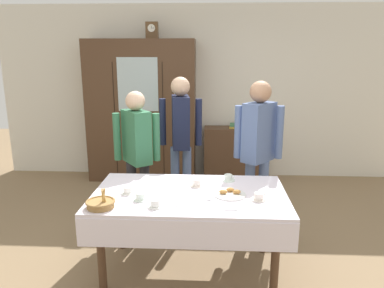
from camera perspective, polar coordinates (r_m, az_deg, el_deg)
The scene contains 21 objects.
ground_plane at distance 3.87m, azimuth -0.16°, elevation -17.07°, with size 12.00×12.00×0.00m, color #846B4C.
back_wall at distance 5.99m, azimuth 1.26°, elevation 7.88°, with size 6.40×0.10×2.70m, color silver.
dining_table at distance 3.35m, azimuth -0.40°, elevation -9.36°, with size 1.72×1.01×0.77m.
wall_cabinet at distance 5.83m, azimuth -7.75°, elevation 4.99°, with size 1.66×0.46×2.17m.
mantel_clock at distance 5.73m, azimuth -6.16°, elevation 16.98°, with size 0.18×0.11×0.24m.
bookshelf_low at distance 5.94m, azimuth 6.42°, elevation -1.45°, with size 0.93×0.35×0.83m.
book_stack at distance 5.83m, azimuth 6.54°, elevation 2.79°, with size 0.17×0.23×0.06m.
tea_cup_far_left at distance 3.37m, azimuth -9.85°, elevation -7.09°, with size 0.13×0.13×0.06m.
tea_cup_mid_right at distance 3.24m, azimuth 10.20°, elevation -8.00°, with size 0.13×0.13×0.06m.
tea_cup_near_right at distance 3.22m, azimuth -7.97°, elevation -8.07°, with size 0.13×0.13×0.06m.
tea_cup_mid_left at distance 3.06m, azimuth -5.66°, elevation -9.13°, with size 0.13×0.13×0.06m.
tea_cup_back_edge at distance 3.65m, azimuth 5.60°, elevation -5.23°, with size 0.13×0.13×0.06m.
tea_cup_far_right at distance 3.50m, azimuth 0.71°, elevation -6.05°, with size 0.13×0.13×0.06m.
bread_basket at distance 3.13m, azimuth -13.86°, elevation -8.85°, with size 0.24×0.24×0.16m.
pastry_plate at distance 3.31m, azimuth 5.86°, elevation -7.59°, with size 0.28×0.28×0.05m.
spoon_near_right at distance 3.02m, azimuth 6.37°, elevation -10.06°, with size 0.12×0.02×0.01m.
spoon_back_edge at distance 3.06m, azimuth -1.05°, elevation -9.57°, with size 0.12×0.02×0.01m.
spoon_mid_left at distance 3.19m, azimuth 2.26°, elevation -8.59°, with size 0.12×0.02×0.01m.
person_near_right_end at distance 4.54m, azimuth -1.75°, elevation 1.93°, with size 0.52×0.38×1.71m.
person_by_cabinet at distance 4.18m, azimuth -8.45°, elevation -0.51°, with size 0.52×0.41×1.59m.
person_behind_table_left at distance 4.05m, azimuth 10.14°, elevation 0.18°, with size 0.52×0.40×1.71m.
Camera 1 is at (0.19, -3.30, 2.01)m, focal length 34.72 mm.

